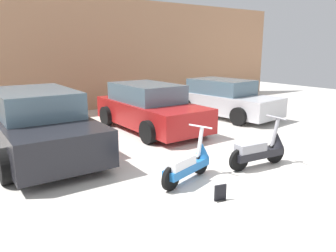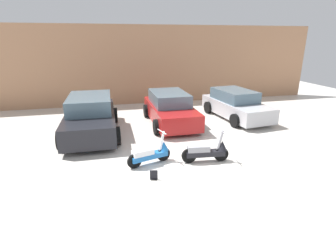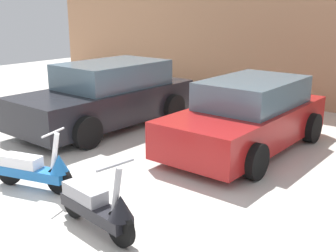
% 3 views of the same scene
% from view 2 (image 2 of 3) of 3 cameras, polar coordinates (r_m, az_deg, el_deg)
% --- Properties ---
extents(ground_plane, '(28.00, 28.00, 0.00)m').
position_cam_2_polar(ground_plane, '(7.39, 5.83, -9.47)').
color(ground_plane, silver).
extents(wall_back, '(19.60, 0.12, 4.15)m').
position_cam_2_polar(wall_back, '(14.59, -4.68, 13.04)').
color(wall_back, tan).
rests_on(wall_back, ground_plane).
extents(scooter_front_left, '(1.31, 0.64, 0.94)m').
position_cam_2_polar(scooter_front_left, '(7.56, -3.69, -5.91)').
color(scooter_front_left, black).
rests_on(scooter_front_left, ground_plane).
extents(scooter_front_right, '(1.40, 0.50, 0.98)m').
position_cam_2_polar(scooter_front_right, '(7.75, 8.58, -5.35)').
color(scooter_front_right, black).
rests_on(scooter_front_right, ground_plane).
extents(car_rear_left, '(2.06, 4.20, 1.42)m').
position_cam_2_polar(car_rear_left, '(10.26, -16.48, 2.05)').
color(car_rear_left, black).
rests_on(car_rear_left, ground_plane).
extents(car_rear_center, '(1.89, 3.87, 1.31)m').
position_cam_2_polar(car_rear_center, '(11.11, 0.43, 3.77)').
color(car_rear_center, maroon).
rests_on(car_rear_center, ground_plane).
extents(car_rear_right, '(2.11, 3.85, 1.26)m').
position_cam_2_polar(car_rear_right, '(12.31, 14.51, 4.52)').
color(car_rear_right, '#B7B7BC').
rests_on(car_rear_right, ground_plane).
extents(placard_near_left_scooter, '(0.20, 0.16, 0.26)m').
position_cam_2_polar(placard_near_left_scooter, '(6.85, -3.11, -10.70)').
color(placard_near_left_scooter, black).
rests_on(placard_near_left_scooter, ground_plane).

